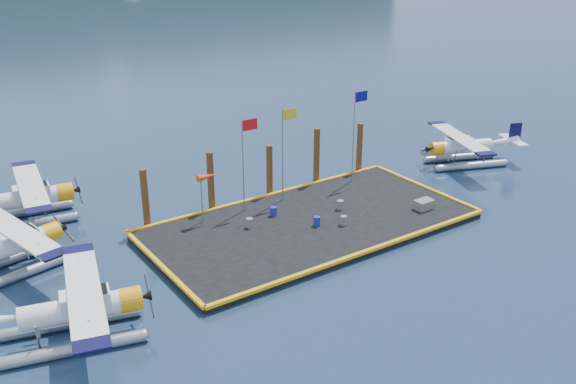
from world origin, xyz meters
The scene contains 22 objects.
ground centered at (0.00, 0.00, 0.00)m, with size 4000.00×4000.00×0.00m, color #173047.
dock centered at (0.00, 0.00, 0.20)m, with size 20.00×10.00×0.40m, color black.
dock_bumpers centered at (0.00, 0.00, 0.49)m, with size 20.25×10.25×0.18m, color #E49F0D, non-canonical shape.
seaplane_a centered at (-15.54, -3.57, 1.45)m, with size 8.68×9.38×3.33m.
seaplane_b centered at (-16.46, 4.67, 1.37)m, with size 8.19×8.89×3.15m.
seaplane_c centered at (-14.24, 10.75, 1.46)m, with size 8.59×9.45×3.34m.
seaplane_d centered at (16.49, 2.37, 1.36)m, with size 8.15×8.64×3.12m.
drum_0 centered at (-3.53, 1.43, 0.69)m, with size 0.42×0.42×0.59m, color slate.
drum_1 centered at (0.00, -0.68, 0.69)m, with size 0.41×0.41×0.58m, color navy.
drum_2 centered at (2.70, 0.41, 0.71)m, with size 0.44×0.44×0.61m, color slate.
drum_3 centered at (1.41, -1.52, 0.69)m, with size 0.41×0.41×0.58m, color slate.
drum_5 centered at (-1.39, 2.05, 0.69)m, with size 0.41×0.41×0.58m, color navy.
crate centered at (7.24, -2.61, 0.70)m, with size 1.21×0.81×0.61m, color slate.
flagpole_red centered at (-2.29, 3.80, 4.40)m, with size 1.14×0.08×6.00m.
flagpole_yellow centered at (0.70, 3.80, 4.51)m, with size 1.14×0.08×6.20m.
flagpole_blue centered at (6.70, 3.80, 4.69)m, with size 1.14×0.08×6.50m.
windsock centered at (-5.03, 3.80, 3.23)m, with size 1.40×0.44×3.12m.
piling_0 centered at (-8.50, 5.40, 2.00)m, with size 0.44×0.44×4.00m, color #472714.
piling_1 centered at (-4.00, 5.40, 2.10)m, with size 0.44×0.44×4.20m, color #472714.
piling_2 centered at (0.50, 5.40, 1.90)m, with size 0.44×0.44×3.80m, color #472714.
piling_3 centered at (4.50, 5.40, 2.15)m, with size 0.44×0.44×4.30m, color #472714.
piling_4 centered at (8.50, 5.40, 2.00)m, with size 0.44×0.44×4.00m, color #472714.
Camera 1 is at (-21.60, -28.97, 17.41)m, focal length 40.00 mm.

